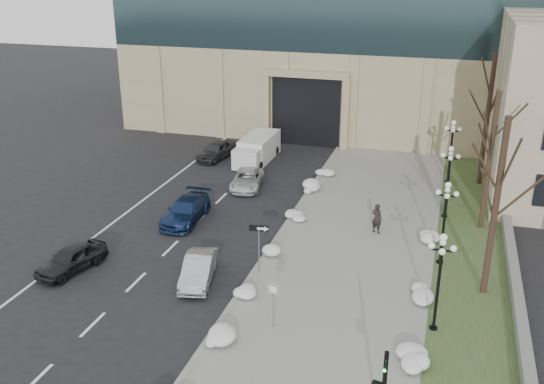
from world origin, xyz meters
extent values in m
plane|color=black|center=(0.00, 0.00, 0.00)|extent=(160.00, 160.00, 0.00)
cube|color=gray|center=(3.50, 14.00, 0.06)|extent=(9.00, 40.00, 0.12)
cube|color=gray|center=(-1.00, 14.00, 0.07)|extent=(0.30, 40.00, 0.14)
cube|color=#304120|center=(10.00, 14.00, 0.05)|extent=(4.00, 40.00, 0.10)
cube|color=slate|center=(12.00, 16.00, 0.35)|extent=(0.50, 30.00, 0.70)
cube|color=tan|center=(-2.00, 42.00, 4.00)|extent=(40.00, 20.00, 8.00)
cube|color=black|center=(-4.00, 33.00, 3.00)|extent=(6.00, 2.50, 6.00)
cube|color=tan|center=(-4.00, 31.60, 6.30)|extent=(7.50, 0.60, 0.60)
cube|color=tan|center=(-7.50, 31.60, 3.00)|extent=(0.60, 0.60, 6.00)
cube|color=tan|center=(-0.50, 31.60, 3.00)|extent=(0.60, 0.60, 6.00)
imported|color=black|center=(-10.33, 6.15, 0.69)|extent=(2.63, 4.35, 1.38)
imported|color=#A7ABAF|center=(-3.46, 7.05, 0.67)|extent=(2.30, 4.27, 1.34)
imported|color=navy|center=(-7.23, 13.83, 0.71)|extent=(2.21, 4.99, 1.42)
imported|color=silver|center=(-5.46, 20.49, 0.61)|extent=(2.71, 4.65, 1.22)
imported|color=#303035|center=(-10.03, 26.02, 0.73)|extent=(2.48, 4.51, 1.45)
imported|color=black|center=(4.48, 15.31, 1.04)|extent=(0.79, 0.68, 1.84)
cube|color=silver|center=(-6.70, 27.12, 0.98)|extent=(2.22, 4.91, 1.95)
cube|color=silver|center=(-6.74, 24.19, 0.88)|extent=(2.07, 1.59, 1.56)
cylinder|color=black|center=(-7.71, 24.40, 0.34)|extent=(0.25, 0.69, 0.68)
cylinder|color=black|center=(-5.76, 24.37, 0.34)|extent=(0.25, 0.69, 0.68)
cylinder|color=black|center=(-7.65, 28.60, 0.34)|extent=(0.25, 0.69, 0.68)
cylinder|color=black|center=(-5.70, 28.57, 0.34)|extent=(0.25, 0.69, 0.68)
cylinder|color=slate|center=(-0.74, 8.68, 1.36)|extent=(0.06, 0.06, 2.73)
cube|color=black|center=(-0.74, 8.68, 2.62)|extent=(0.99, 0.17, 0.34)
cube|color=white|center=(-0.58, 8.67, 2.62)|extent=(0.47, 0.07, 0.13)
cone|color=white|center=(-0.32, 8.70, 2.62)|extent=(0.27, 0.30, 0.27)
cylinder|color=slate|center=(1.42, 4.11, 1.11)|extent=(0.06, 0.06, 2.21)
cube|color=white|center=(1.42, 4.11, 2.01)|extent=(0.48, 0.13, 0.48)
cube|color=black|center=(1.41, 4.08, 2.01)|extent=(0.42, 0.09, 0.42)
cube|color=white|center=(1.41, 4.08, 2.01)|extent=(0.36, 0.08, 0.36)
imported|color=black|center=(6.90, -1.53, 3.16)|extent=(0.27, 0.87, 0.17)
sphere|color=#19E533|center=(6.88, -1.67, 3.21)|extent=(0.11, 0.11, 0.11)
ellipsoid|color=white|center=(-0.64, 2.29, 0.30)|extent=(1.10, 1.60, 0.36)
ellipsoid|color=white|center=(-0.49, 6.41, 0.30)|extent=(1.10, 1.60, 0.36)
ellipsoid|color=white|center=(-0.68, 11.16, 0.30)|extent=(1.10, 1.60, 0.36)
ellipsoid|color=white|center=(-0.71, 15.97, 0.30)|extent=(1.10, 1.60, 0.36)
ellipsoid|color=white|center=(-0.56, 20.85, 0.30)|extent=(1.10, 1.60, 0.36)
ellipsoid|color=white|center=(-0.48, 24.42, 0.30)|extent=(1.10, 1.60, 0.36)
ellipsoid|color=white|center=(7.63, 3.17, 0.30)|extent=(1.10, 1.60, 0.36)
ellipsoid|color=white|center=(7.69, 8.62, 0.30)|extent=(1.10, 1.60, 0.36)
ellipsoid|color=white|center=(7.67, 14.92, 0.30)|extent=(1.10, 1.60, 0.36)
cylinder|color=black|center=(8.30, 6.00, 0.10)|extent=(0.36, 0.36, 0.20)
cylinder|color=black|center=(8.30, 6.00, 2.00)|extent=(0.14, 0.14, 4.00)
cylinder|color=black|center=(8.30, 6.00, 4.00)|extent=(0.10, 0.90, 0.10)
cylinder|color=black|center=(8.30, 6.00, 4.00)|extent=(0.90, 0.10, 0.10)
sphere|color=silver|center=(8.30, 6.00, 4.60)|extent=(0.32, 0.32, 0.32)
sphere|color=silver|center=(8.75, 6.00, 4.15)|extent=(0.28, 0.28, 0.28)
sphere|color=silver|center=(7.85, 6.00, 4.15)|extent=(0.28, 0.28, 0.28)
sphere|color=silver|center=(8.30, 6.45, 4.15)|extent=(0.28, 0.28, 0.28)
sphere|color=silver|center=(8.30, 5.55, 4.15)|extent=(0.28, 0.28, 0.28)
cylinder|color=black|center=(8.30, 12.50, 0.10)|extent=(0.36, 0.36, 0.20)
cylinder|color=black|center=(8.30, 12.50, 2.00)|extent=(0.14, 0.14, 4.00)
cylinder|color=black|center=(8.30, 12.50, 4.00)|extent=(0.10, 0.90, 0.10)
cylinder|color=black|center=(8.30, 12.50, 4.00)|extent=(0.90, 0.10, 0.10)
sphere|color=silver|center=(8.30, 12.50, 4.60)|extent=(0.32, 0.32, 0.32)
sphere|color=silver|center=(8.75, 12.50, 4.15)|extent=(0.28, 0.28, 0.28)
sphere|color=silver|center=(7.85, 12.50, 4.15)|extent=(0.28, 0.28, 0.28)
sphere|color=silver|center=(8.30, 12.95, 4.15)|extent=(0.28, 0.28, 0.28)
sphere|color=silver|center=(8.30, 12.05, 4.15)|extent=(0.28, 0.28, 0.28)
cylinder|color=black|center=(8.30, 19.00, 0.10)|extent=(0.36, 0.36, 0.20)
cylinder|color=black|center=(8.30, 19.00, 2.00)|extent=(0.14, 0.14, 4.00)
cylinder|color=black|center=(8.30, 19.00, 4.00)|extent=(0.10, 0.90, 0.10)
cylinder|color=black|center=(8.30, 19.00, 4.00)|extent=(0.90, 0.10, 0.10)
sphere|color=silver|center=(8.30, 19.00, 4.60)|extent=(0.32, 0.32, 0.32)
sphere|color=silver|center=(8.75, 19.00, 4.15)|extent=(0.28, 0.28, 0.28)
sphere|color=silver|center=(7.85, 19.00, 4.15)|extent=(0.28, 0.28, 0.28)
sphere|color=silver|center=(8.30, 19.45, 4.15)|extent=(0.28, 0.28, 0.28)
sphere|color=silver|center=(8.30, 18.55, 4.15)|extent=(0.28, 0.28, 0.28)
cylinder|color=black|center=(8.30, 25.50, 0.10)|extent=(0.36, 0.36, 0.20)
cylinder|color=black|center=(8.30, 25.50, 2.00)|extent=(0.14, 0.14, 4.00)
cylinder|color=black|center=(8.30, 25.50, 4.00)|extent=(0.10, 0.90, 0.10)
cylinder|color=black|center=(8.30, 25.50, 4.00)|extent=(0.90, 0.10, 0.10)
sphere|color=silver|center=(8.30, 25.50, 4.60)|extent=(0.32, 0.32, 0.32)
sphere|color=silver|center=(8.75, 25.50, 4.15)|extent=(0.28, 0.28, 0.28)
sphere|color=silver|center=(7.85, 25.50, 4.15)|extent=(0.28, 0.28, 0.28)
sphere|color=silver|center=(8.30, 25.95, 4.15)|extent=(0.28, 0.28, 0.28)
sphere|color=silver|center=(8.30, 25.05, 4.15)|extent=(0.28, 0.28, 0.28)
cylinder|color=black|center=(10.50, 10.00, 4.50)|extent=(0.32, 0.32, 9.00)
cylinder|color=black|center=(10.50, 18.00, 4.25)|extent=(0.32, 0.32, 8.50)
cylinder|color=black|center=(10.50, 26.00, 4.75)|extent=(0.32, 0.32, 9.50)
camera|label=1|loc=(8.06, -17.99, 15.61)|focal=40.00mm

